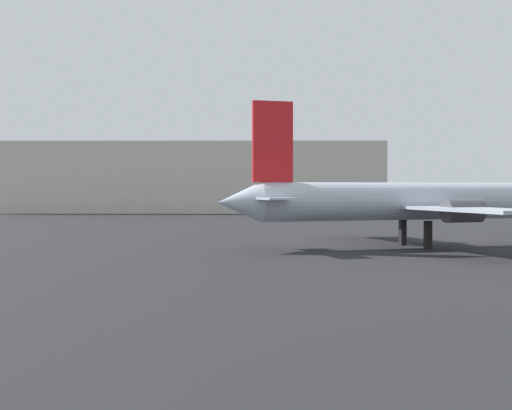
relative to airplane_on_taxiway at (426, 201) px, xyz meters
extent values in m
cylinder|color=#B2BCCC|center=(0.41, 0.14, 0.00)|extent=(27.81, 11.70, 2.91)
cone|color=#B2BCCC|center=(-14.55, -4.84, 0.00)|extent=(3.96, 3.78, 2.91)
cube|color=#B2BCCC|center=(-0.93, -0.31, -0.43)|extent=(12.48, 27.20, 0.23)
cube|color=#B2BCCC|center=(-12.58, -4.18, 0.29)|extent=(4.73, 8.38, 0.15)
cube|color=red|center=(-12.12, -4.03, 4.42)|extent=(3.01, 1.24, 5.92)
cylinder|color=#4C4C54|center=(-1.76, 4.88, -0.58)|extent=(3.28, 2.55, 1.73)
cylinder|color=#4C4C54|center=(1.51, -4.97, -0.58)|extent=(3.28, 2.55, 1.73)
cube|color=black|center=(-1.54, 1.51, -2.53)|extent=(0.61, 0.61, 2.15)
cube|color=black|center=(-0.33, -2.13, -2.53)|extent=(0.61, 0.61, 2.15)
cube|color=beige|center=(-28.40, 82.60, 2.85)|extent=(74.81, 24.60, 12.90)
camera|label=1|loc=(-12.82, -56.90, 1.09)|focal=50.77mm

